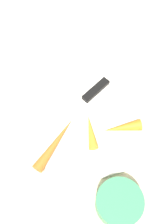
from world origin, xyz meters
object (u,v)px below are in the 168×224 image
object	(u,v)px
carrot_medium	(122,128)
knife	(92,93)
small_bowl	(119,203)
carrot_longest	(55,143)
cutting_board	(84,113)
carrot_shortest	(91,132)

from	to	relation	value
carrot_medium	knife	bearing A→B (deg)	-65.74
carrot_medium	small_bowl	distance (m)	0.18
carrot_longest	small_bowl	distance (m)	0.21
cutting_board	carrot_medium	xyz separation A→B (m)	(0.08, 0.08, 0.02)
carrot_shortest	small_bowl	world-z (taller)	small_bowl
carrot_longest	small_bowl	world-z (taller)	small_bowl
carrot_shortest	carrot_longest	world-z (taller)	carrot_longest
carrot_longest	carrot_medium	world-z (taller)	carrot_medium
carrot_shortest	knife	bearing A→B (deg)	-10.40
small_bowl	knife	bearing A→B (deg)	175.05
carrot_medium	small_bowl	bearing A→B (deg)	73.95
cutting_board	small_bowl	xyz separation A→B (m)	(0.25, 0.01, 0.02)
cutting_board	knife	xyz separation A→B (m)	(-0.05, 0.04, 0.01)
knife	carrot_longest	xyz separation A→B (m)	(0.12, -0.13, 0.01)
carrot_shortest	small_bowl	xyz separation A→B (m)	(0.18, 0.01, 0.00)
cutting_board	carrot_medium	bearing A→B (deg)	45.99
carrot_shortest	small_bowl	distance (m)	0.18
carrot_shortest	carrot_medium	world-z (taller)	carrot_medium
cutting_board	small_bowl	world-z (taller)	small_bowl
carrot_longest	carrot_medium	size ratio (longest dim) A/B	1.63
carrot_shortest	carrot_longest	distance (m)	0.10
knife	carrot_shortest	bearing A→B (deg)	42.14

